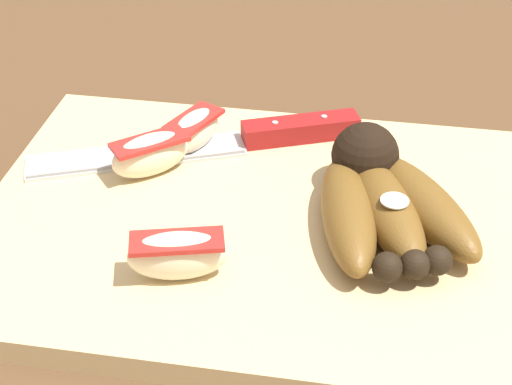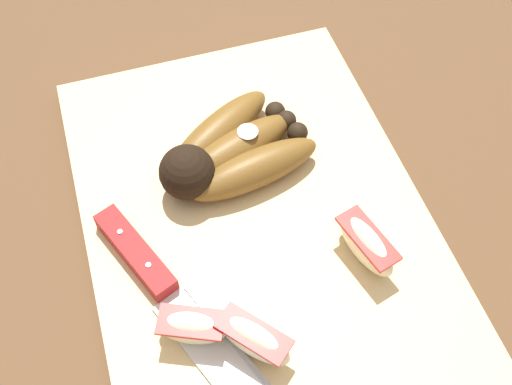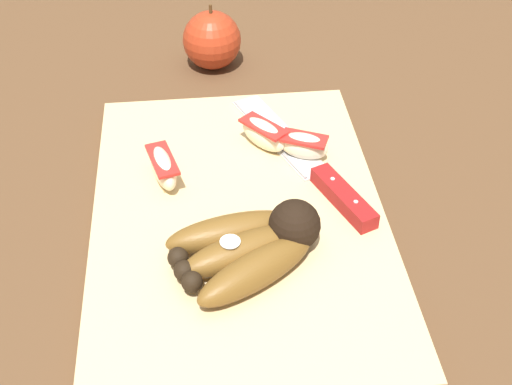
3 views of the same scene
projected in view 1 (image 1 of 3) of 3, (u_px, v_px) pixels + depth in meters
The scene contains 7 objects.
ground_plane at pixel (306, 241), 0.61m from camera, with size 6.00×6.00×0.00m, color brown.
cutting_board at pixel (286, 225), 0.61m from camera, with size 0.46×0.31×0.02m, color #DBBC84.
banana_bunch at pixel (383, 200), 0.59m from camera, with size 0.14×0.16×0.05m.
chefs_knife at pixel (245, 138), 0.68m from camera, with size 0.27×0.13×0.02m.
apple_wedge_near at pixel (178, 255), 0.54m from camera, with size 0.07×0.04×0.04m.
apple_wedge_middle at pixel (194, 130), 0.67m from camera, with size 0.05×0.06×0.03m.
apple_wedge_far at pixel (151, 154), 0.64m from camera, with size 0.07×0.06×0.04m.
Camera 1 is at (0.04, -0.48, 0.38)m, focal length 57.08 mm.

